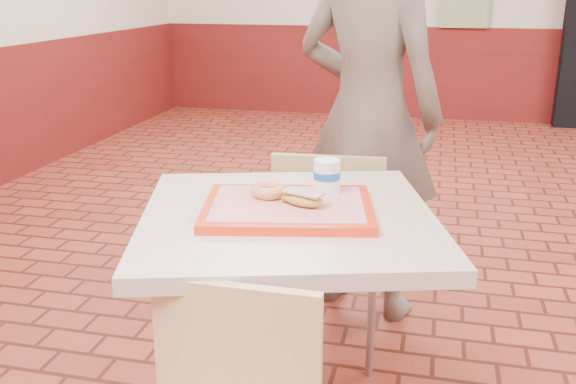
% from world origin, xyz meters
% --- Properties ---
extents(main_table, '(0.80, 0.80, 0.84)m').
position_xyz_m(main_table, '(-1.18, -0.73, 0.57)').
color(main_table, beige).
rests_on(main_table, ground).
extents(chair_main_back, '(0.43, 0.43, 0.87)m').
position_xyz_m(chair_main_back, '(-1.17, -0.10, 0.49)').
color(chair_main_back, tan).
rests_on(chair_main_back, ground).
extents(customer, '(0.76, 0.61, 1.82)m').
position_xyz_m(customer, '(-1.09, 0.39, 0.91)').
color(customer, '#5F544A').
rests_on(customer, ground).
extents(serving_tray, '(0.46, 0.36, 0.03)m').
position_xyz_m(serving_tray, '(-1.18, -0.73, 0.86)').
color(serving_tray, red).
rests_on(serving_tray, main_table).
extents(ring_donut, '(0.11, 0.11, 0.03)m').
position_xyz_m(ring_donut, '(-1.25, -0.68, 0.89)').
color(ring_donut, '#DB814F').
rests_on(ring_donut, serving_tray).
extents(long_john_donut, '(0.14, 0.10, 0.04)m').
position_xyz_m(long_john_donut, '(-1.14, -0.74, 0.89)').
color(long_john_donut, '#B58C35').
rests_on(long_john_donut, serving_tray).
extents(paper_cup, '(0.08, 0.08, 0.10)m').
position_xyz_m(paper_cup, '(-1.10, -0.62, 0.92)').
color(paper_cup, white).
rests_on(paper_cup, serving_tray).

